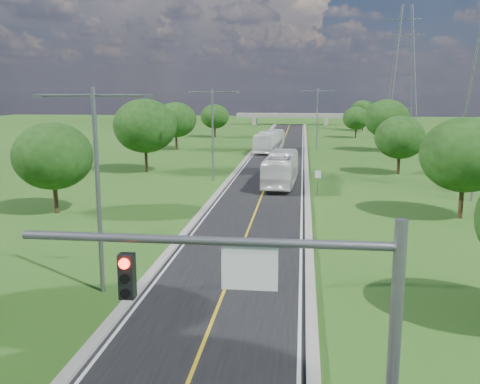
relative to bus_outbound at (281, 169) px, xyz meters
name	(u,v)px	position (x,y,z in m)	size (l,w,h in m)	color
ground	(275,163)	(-1.52, 17.14, -1.75)	(260.00, 260.00, 0.00)	#264D15
road	(277,157)	(-1.52, 23.14, -1.72)	(8.00, 150.00, 0.06)	black
curb_left	(248,156)	(-5.77, 23.14, -1.64)	(0.50, 150.00, 0.22)	gray
curb_right	(306,157)	(2.73, 23.14, -1.64)	(0.50, 150.00, 0.22)	gray
signal_mast	(298,317)	(2.16, -43.86, 3.15)	(8.54, 0.33, 7.20)	slate
speed_limit_sign	(318,179)	(3.68, -4.87, -0.15)	(0.55, 0.09, 2.40)	slate
overpass	(290,116)	(-1.52, 97.14, 0.66)	(30.00, 3.00, 3.20)	gray
streetlight_near_left	(97,173)	(-7.52, -30.86, 4.19)	(5.90, 0.25, 10.00)	slate
streetlight_mid_left	(213,126)	(-7.52, 2.14, 4.19)	(5.90, 0.25, 10.00)	slate
streetlight_far_right	(317,113)	(4.48, 35.14, 4.19)	(5.90, 0.25, 10.00)	slate
power_tower_far	(403,71)	(24.48, 72.14, 12.26)	(9.00, 6.40, 28.00)	slate
tree_lb	(53,156)	(-17.52, -14.86, 2.89)	(6.30, 6.30, 7.33)	black
tree_lc	(145,126)	(-16.52, 7.14, 3.82)	(7.56, 7.56, 8.79)	black
tree_ld	(176,120)	(-18.52, 31.14, 3.20)	(6.72, 6.72, 7.82)	black
tree_le	(215,116)	(-16.02, 55.14, 2.58)	(5.88, 5.88, 6.84)	black
tree_rb	(465,155)	(14.48, -12.86, 3.20)	(6.72, 6.72, 7.82)	black
tree_rc	(400,137)	(13.48, 9.14, 2.58)	(5.88, 5.88, 6.84)	black
tree_rd	(387,119)	(15.48, 33.14, 3.51)	(7.14, 7.14, 8.30)	black
tree_re	(356,118)	(12.98, 57.14, 2.27)	(5.46, 5.46, 6.35)	black
tree_rf	(363,111)	(16.48, 77.14, 2.89)	(6.30, 6.30, 7.33)	black
bus_outbound	(281,169)	(0.00, 0.00, 0.00)	(2.84, 12.16, 3.39)	white
bus_inbound	(270,141)	(-3.04, 29.84, -0.01)	(2.82, 12.06, 3.36)	white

